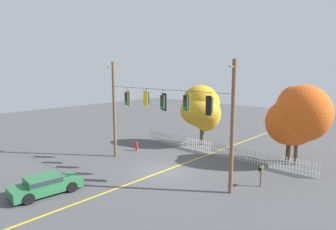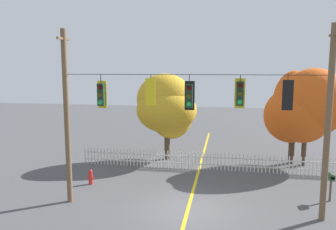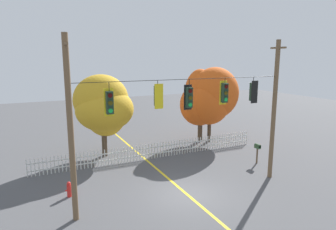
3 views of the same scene
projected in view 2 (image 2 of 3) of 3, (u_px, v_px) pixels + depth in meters
ground at (188, 210)px, 15.00m from camera, size 80.00×80.00×0.00m
lane_centerline_stripe at (188, 210)px, 15.00m from camera, size 0.16×36.00×0.01m
signal_support_span at (189, 119)px, 14.42m from camera, size 11.59×1.10×8.09m
traffic_signal_southbound_primary at (101, 94)px, 14.96m from camera, size 0.43×0.38×1.53m
traffic_signal_eastbound_side at (151, 91)px, 14.53m from camera, size 0.43×0.38×1.32m
traffic_signal_northbound_secondary at (189, 96)px, 14.28m from camera, size 0.43×0.38×1.53m
traffic_signal_northbound_primary at (240, 93)px, 13.90m from camera, size 0.43×0.38×1.40m
traffic_signal_westbound_side at (287, 95)px, 13.56m from camera, size 0.43×0.38×1.42m
white_picket_fence at (210, 161)px, 20.80m from camera, size 16.66×0.06×1.11m
autumn_maple_near_fence at (167, 107)px, 22.75m from camera, size 4.15×3.78×5.97m
autumn_maple_mid at (292, 110)px, 21.85m from camera, size 3.49×3.03×6.18m
autumn_oak_far_east at (307, 105)px, 21.22m from camera, size 4.57×3.79×6.34m
fire_hydrant at (91, 177)px, 18.28m from camera, size 0.38×0.22×0.82m
roadside_mailbox at (331, 179)px, 15.84m from camera, size 0.25×0.44×1.37m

